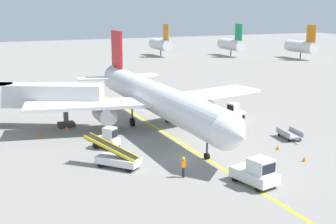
% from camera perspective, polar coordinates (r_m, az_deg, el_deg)
% --- Properties ---
extents(ground_plane, '(300.00, 300.00, 0.00)m').
position_cam_1_polar(ground_plane, '(41.04, 2.97, -5.74)').
color(ground_plane, gray).
extents(taxi_line_yellow, '(0.54, 80.00, 0.01)m').
position_cam_1_polar(taxi_line_yellow, '(45.76, 1.31, -3.71)').
color(taxi_line_yellow, yellow).
rests_on(taxi_line_yellow, ground).
extents(airliner, '(28.61, 35.21, 10.10)m').
position_cam_1_polar(airliner, '(50.31, -1.66, 1.86)').
color(airliner, white).
rests_on(airliner, ground).
extents(jet_bridge, '(12.56, 8.19, 4.85)m').
position_cam_1_polar(jet_bridge, '(52.65, -16.17, 1.98)').
color(jet_bridge, silver).
rests_on(jet_bridge, ground).
extents(pushback_tug, '(2.56, 3.90, 2.20)m').
position_cam_1_polar(pushback_tug, '(35.24, 11.07, -7.50)').
color(pushback_tug, silver).
rests_on(pushback_tug, ground).
extents(baggage_tug_near_wing, '(2.70, 2.05, 2.10)m').
position_cam_1_polar(baggage_tug_near_wing, '(54.64, 8.35, -0.04)').
color(baggage_tug_near_wing, silver).
rests_on(baggage_tug_near_wing, ground).
extents(baggage_tug_by_cargo_door, '(2.54, 2.68, 2.10)m').
position_cam_1_polar(baggage_tug_by_cargo_door, '(43.65, -7.62, -3.39)').
color(baggage_tug_by_cargo_door, silver).
rests_on(baggage_tug_by_cargo_door, ground).
extents(belt_loader_forward_hold, '(4.23, 4.59, 2.59)m').
position_cam_1_polar(belt_loader_forward_hold, '(38.60, -6.45, -5.83)').
color(belt_loader_forward_hold, silver).
rests_on(belt_loader_forward_hold, ground).
extents(baggage_cart_loaded, '(2.01, 3.84, 0.94)m').
position_cam_1_polar(baggage_cart_loaded, '(48.18, 15.07, -2.72)').
color(baggage_cart_loaded, '#A5A5A8').
rests_on(baggage_cart_loaded, ground).
extents(ground_crew_marshaller, '(0.36, 0.24, 1.70)m').
position_cam_1_polar(ground_crew_marshaller, '(45.83, 7.25, -2.60)').
color(ground_crew_marshaller, '#26262D').
rests_on(ground_crew_marshaller, ground).
extents(ground_crew_wing_walker, '(0.36, 0.24, 1.70)m').
position_cam_1_polar(ground_crew_wing_walker, '(36.11, 1.96, -6.88)').
color(ground_crew_wing_walker, '#26262D').
rests_on(ground_crew_wing_walker, ground).
extents(safety_cone_nose_left, '(0.36, 0.36, 0.44)m').
position_cam_1_polar(safety_cone_nose_left, '(44.31, 13.67, -4.37)').
color(safety_cone_nose_left, orange).
rests_on(safety_cone_nose_left, ground).
extents(safety_cone_nose_right, '(0.36, 0.36, 0.44)m').
position_cam_1_polar(safety_cone_nose_right, '(51.09, -12.67, -1.97)').
color(safety_cone_nose_right, orange).
rests_on(safety_cone_nose_right, ground).
extents(safety_cone_wingtip_left, '(0.36, 0.36, 0.44)m').
position_cam_1_polar(safety_cone_wingtip_left, '(49.21, -15.75, -2.73)').
color(safety_cone_wingtip_left, orange).
rests_on(safety_cone_wingtip_left, ground).
extents(safety_cone_wingtip_right, '(0.36, 0.36, 0.44)m').
position_cam_1_polar(safety_cone_wingtip_right, '(41.66, 16.80, -5.69)').
color(safety_cone_wingtip_right, orange).
rests_on(safety_cone_wingtip_right, ground).
extents(safety_cone_tail_area, '(0.36, 0.36, 0.44)m').
position_cam_1_polar(safety_cone_tail_area, '(40.71, 11.82, -5.84)').
color(safety_cone_tail_area, orange).
rests_on(safety_cone_tail_area, ground).
extents(distant_aircraft_mid_left, '(3.00, 10.10, 8.80)m').
position_cam_1_polar(distant_aircraft_mid_left, '(124.70, -0.90, 8.55)').
color(distant_aircraft_mid_left, silver).
rests_on(distant_aircraft_mid_left, ground).
extents(distant_aircraft_mid_right, '(3.00, 10.10, 8.80)m').
position_cam_1_polar(distant_aircraft_mid_right, '(125.75, 7.99, 8.47)').
color(distant_aircraft_mid_right, silver).
rests_on(distant_aircraft_mid_right, ground).
extents(distant_aircraft_far_right, '(3.00, 10.10, 8.80)m').
position_cam_1_polar(distant_aircraft_far_right, '(122.86, 16.45, 7.95)').
color(distant_aircraft_far_right, silver).
rests_on(distant_aircraft_far_right, ground).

